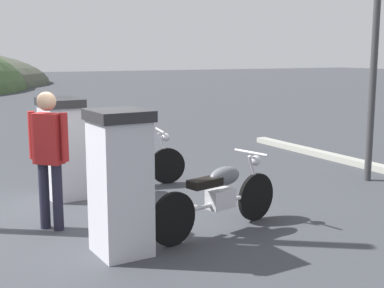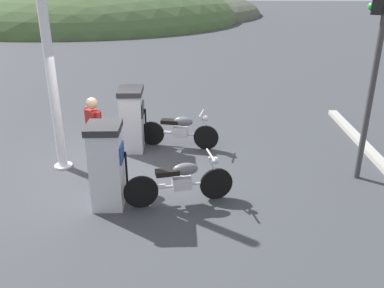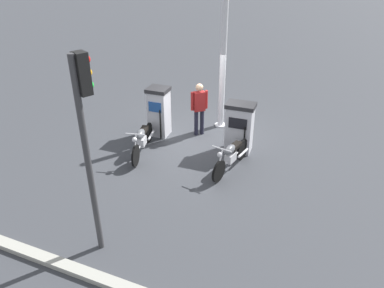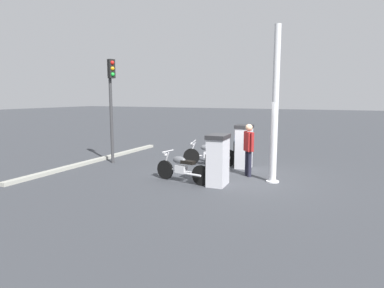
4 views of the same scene
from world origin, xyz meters
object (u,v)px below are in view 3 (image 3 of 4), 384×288
Objects in this scene: motorcycle_far_pump at (231,156)px; attendant_person at (199,106)px; fuel_pump_far at (239,127)px; canopy_support_pole at (223,60)px; fuel_pump_near at (159,111)px; roadside_traffic_light at (86,127)px; motorcycle_near_pump at (142,139)px.

attendant_person reaches higher than motorcycle_far_pump.
motorcycle_far_pump is 2.41m from attendant_person.
canopy_support_pole is at bearing -142.84° from fuel_pump_far.
roadside_traffic_light reaches higher than fuel_pump_near.
fuel_pump_far is 2.36m from canopy_support_pole.
motorcycle_far_pump is 4.72m from roadside_traffic_light.
attendant_person is at bearing -108.82° from fuel_pump_far.
canopy_support_pole is (-2.59, -1.22, 1.85)m from motorcycle_far_pump.
fuel_pump_near is at bearing -90.00° from fuel_pump_far.
fuel_pump_far is 0.76× the size of motorcycle_near_pump.
fuel_pump_far is 0.88× the size of attendant_person.
canopy_support_pole reaches higher than fuel_pump_far.
fuel_pump_far is at bearing 164.72° from roadside_traffic_light.
canopy_support_pole is at bearing 131.54° from fuel_pump_near.
motorcycle_near_pump is 0.50× the size of roadside_traffic_light.
motorcycle_far_pump is at bearing 6.85° from fuel_pump_far.
attendant_person is (-0.52, -1.51, 0.23)m from fuel_pump_far.
motorcycle_near_pump reaches higher than motorcycle_far_pump.
fuel_pump_near is 5.52m from roadside_traffic_light.
attendant_person is 0.43× the size of roadside_traffic_light.
motorcycle_far_pump is (-0.19, 2.71, -0.02)m from motorcycle_near_pump.
canopy_support_pole is (-1.43, -1.09, 1.53)m from fuel_pump_far.
roadside_traffic_light reaches higher than motorcycle_far_pump.
fuel_pump_far is 0.78× the size of motorcycle_far_pump.
attendant_person is 0.37× the size of canopy_support_pole.
fuel_pump_near is at bearing -48.46° from canopy_support_pole.
roadside_traffic_light is at bearing 18.24° from motorcycle_near_pump.
fuel_pump_near is at bearing -174.26° from motorcycle_near_pump.
canopy_support_pole reaches higher than fuel_pump_near.
fuel_pump_near is at bearing -66.58° from attendant_person.
fuel_pump_far reaches higher than motorcycle_near_pump.
fuel_pump_near reaches higher than motorcycle_near_pump.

